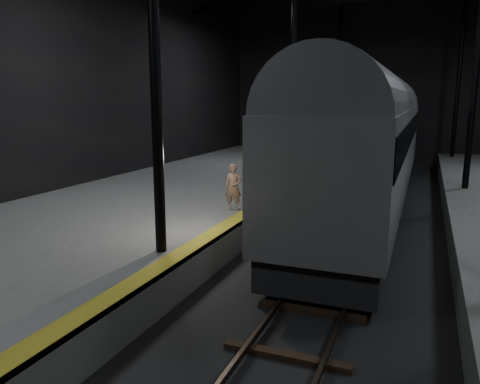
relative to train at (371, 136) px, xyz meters
The scene contains 6 objects.
ground 7.25m from the train, 90.00° to the right, with size 44.00×44.00×0.00m, color black.
platform_left 10.29m from the train, 139.06° to the right, with size 9.00×43.80×1.00m, color #545451.
tactile_strip 7.60m from the train, 116.54° to the right, with size 0.50×43.80×0.01m, color #9A911C.
track 7.22m from the train, 90.00° to the right, with size 2.40×43.00×0.24m.
train is the anchor object (origin of this frame).
woman 7.08m from the train, 123.21° to the right, with size 0.58×0.38×1.58m, color #99735E.
Camera 1 is at (2.09, -13.58, 4.69)m, focal length 35.00 mm.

